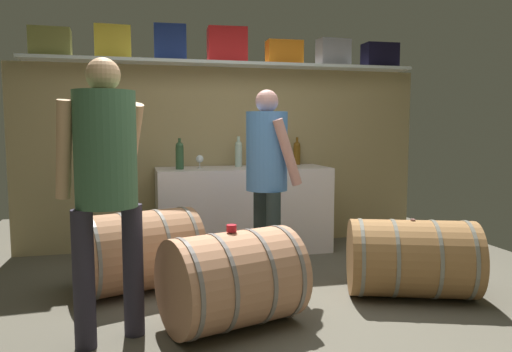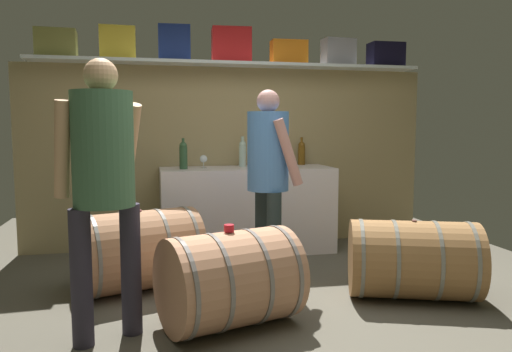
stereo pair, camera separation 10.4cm
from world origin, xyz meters
The scene contains 22 objects.
ground_plane centered at (0.00, 0.56, -0.01)m, with size 5.62×7.69×0.02m, color #595447.
back_wall_panel centered at (0.00, 2.25, 0.97)m, with size 4.42×0.10×1.94m, color tan.
high_shelf_board centered at (0.00, 2.10, 1.95)m, with size 4.07×0.40×0.03m, color silver.
toolcase_olive centered at (-1.74, 2.10, 2.11)m, with size 0.37×0.26×0.27m, color olive.
toolcase_yellow centered at (-1.17, 2.10, 2.13)m, with size 0.35×0.19×0.32m, color gold.
toolcase_navy centered at (-0.61, 2.10, 2.15)m, with size 0.32×0.24×0.35m, color navy.
toolcase_red centered at (-0.02, 2.10, 2.15)m, with size 0.40×0.26×0.36m, color red.
toolcase_orange centered at (0.61, 2.10, 2.10)m, with size 0.38×0.19×0.25m, color orange.
toolcase_grey centered at (1.18, 2.10, 2.12)m, with size 0.35×0.19×0.29m, color gray.
toolcase_black centered at (1.75, 2.10, 2.11)m, with size 0.38×0.23×0.27m, color black.
work_cabinet centered at (0.10, 1.88, 0.44)m, with size 1.78×0.62×0.88m, color white.
wine_bottle_clear centered at (0.08, 1.99, 1.03)m, with size 0.08×0.08×0.32m.
wine_bottle_green centered at (-0.55, 1.84, 1.03)m, with size 0.08×0.08×0.31m.
wine_bottle_amber centered at (0.77, 2.11, 1.02)m, with size 0.08×0.08×0.31m.
wine_glass centered at (-0.35, 1.90, 0.97)m, with size 0.08×0.08×0.14m.
red_funnel centered at (0.20, 1.93, 0.94)m, with size 0.11×0.11×0.11m, color red.
wine_barrel_near centered at (-0.39, 0.00, 0.32)m, with size 0.99×0.84×0.64m.
wine_barrel_far centered at (1.05, 0.22, 0.30)m, with size 1.08×0.87×0.61m.
wine_barrel_flank centered at (-0.97, 0.88, 0.32)m, with size 1.05×0.87×0.65m.
tasting_cup centered at (-0.40, 0.00, 0.65)m, with size 0.07×0.07×0.05m, color red.
winemaker_pouring centered at (0.07, 0.83, 0.99)m, with size 0.42×0.49×1.60m.
visitor_tasting centered at (-1.16, -0.03, 1.05)m, with size 0.55×0.51×1.70m.
Camera 1 is at (-1.00, -3.03, 1.31)m, focal length 34.24 mm.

